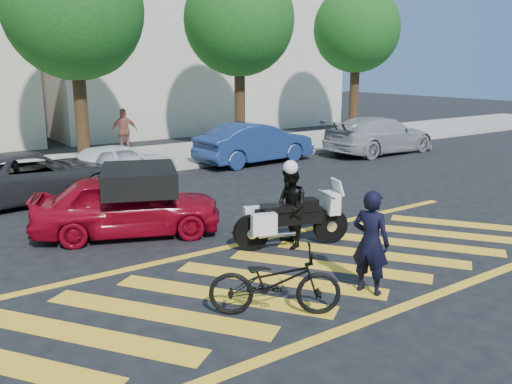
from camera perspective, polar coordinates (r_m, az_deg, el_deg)
ground at (r=9.56m, az=5.31°, el=-8.41°), size 90.00×90.00×0.00m
sidewalk at (r=19.92m, az=-17.53°, el=2.74°), size 60.00×5.00×0.15m
crosswalk at (r=9.53m, az=5.13°, el=-8.43°), size 12.33×4.00×0.01m
building_right at (r=31.50m, az=-7.17°, el=16.85°), size 16.00×8.00×11.00m
tree_center at (r=19.78m, az=-18.28°, el=17.26°), size 4.60×4.60×7.56m
tree_right at (r=22.58m, az=-1.58°, el=17.21°), size 4.40×4.40×7.41m
tree_far_right at (r=26.70m, az=10.64°, el=16.18°), size 4.00×4.00×7.10m
officer_bike at (r=8.63m, az=11.97°, el=-5.20°), size 0.58×0.71×1.67m
bicycle at (r=7.85m, az=1.99°, el=-9.42°), size 1.94×1.61×1.00m
police_motorcycle at (r=10.67m, az=3.61°, el=-2.82°), size 2.28×1.15×1.04m
officer_moto at (r=10.59m, az=3.59°, el=-1.63°), size 0.82×0.93×1.60m
red_convertible at (r=11.64m, az=-13.39°, el=-1.32°), size 4.16×2.89×1.31m
parked_mid_left at (r=15.31m, az=-22.34°, el=1.52°), size 4.84×2.41×1.32m
parked_mid_right at (r=16.95m, az=-14.26°, el=3.01°), size 3.70×1.81×1.22m
parked_right at (r=19.61m, az=-0.13°, el=5.18°), size 4.58×1.89×1.48m
parked_far_right at (r=22.41m, az=12.88°, el=5.86°), size 5.12×2.20×1.47m
pedestrian_right at (r=21.55m, az=-13.69°, el=6.26°), size 1.07×0.61×1.72m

